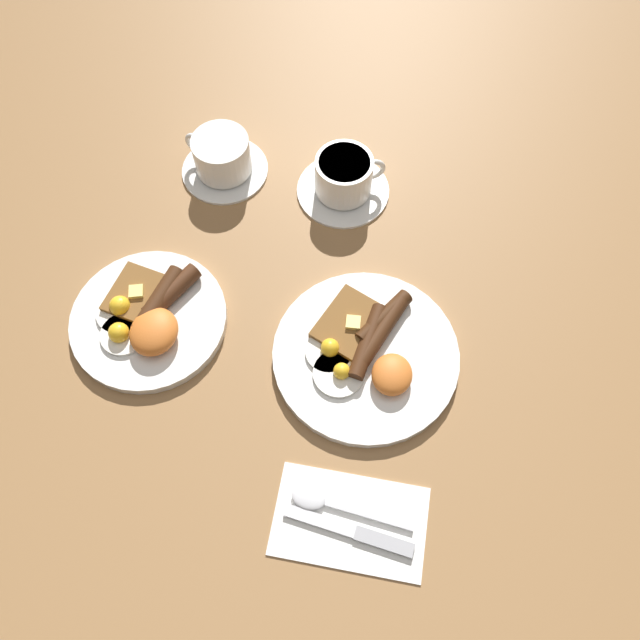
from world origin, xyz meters
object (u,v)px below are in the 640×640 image
Objects in this scene: teacup_near at (344,179)px; teacup_far at (222,158)px; knife at (356,533)px; spoon at (322,501)px; breakfast_plate_near at (366,351)px; breakfast_plate_far at (148,317)px.

teacup_near is 0.20m from teacup_far.
knife is 1.05× the size of spoon.
teacup_near is (0.28, 0.08, 0.02)m from breakfast_plate_near.
spoon is at bearing -151.63° from teacup_far.
knife is at bearing -172.92° from breakfast_plate_near.
teacup_near is 0.49m from spoon.
breakfast_plate_far is at bearing -27.95° from knife.
teacup_far is (0.28, 0.28, 0.02)m from breakfast_plate_near.
teacup_near is at bearing -71.89° from knife.
teacup_near is at bearing -38.52° from breakfast_plate_far.
breakfast_plate_near is at bearing -77.23° from knife.
teacup_far is at bearing -53.17° from knife.
breakfast_plate_near is 0.40m from teacup_far.
teacup_near reaches higher than breakfast_plate_near.
spoon is (0.03, 0.05, 0.00)m from knife.
spoon is at bearing -124.21° from breakfast_plate_far.
breakfast_plate_far is 1.42× the size of spoon.
knife is (-0.24, -0.03, -0.01)m from breakfast_plate_near.
teacup_far is (0.29, -0.03, 0.02)m from breakfast_plate_far.
teacup_near is 0.53m from knife.
breakfast_plate_far is at bearing 141.48° from teacup_near.
breakfast_plate_far is at bearing -29.87° from spoon.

